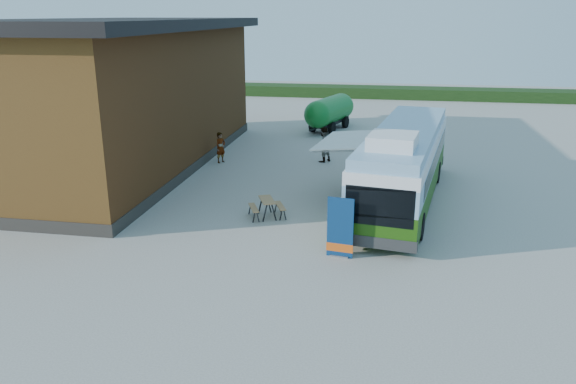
% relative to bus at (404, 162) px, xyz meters
% --- Properties ---
extents(ground, '(100.00, 100.00, 0.00)m').
position_rel_bus_xyz_m(ground, '(-3.88, -5.85, -1.78)').
color(ground, '#BCB7AD').
rests_on(ground, ground).
extents(barn, '(9.60, 21.20, 7.50)m').
position_rel_bus_xyz_m(barn, '(-14.38, 4.15, 1.81)').
color(barn, brown).
rests_on(barn, ground).
extents(hedge, '(40.00, 3.00, 1.00)m').
position_rel_bus_xyz_m(hedge, '(4.12, 32.15, -1.28)').
color(hedge, '#264419').
rests_on(hedge, ground).
extents(bus, '(4.38, 12.39, 3.73)m').
position_rel_bus_xyz_m(bus, '(0.00, 0.00, 0.00)').
color(bus, '#2D5F0F').
rests_on(bus, ground).
extents(awning, '(3.08, 4.35, 0.51)m').
position_rel_bus_xyz_m(awning, '(-2.15, 0.27, 0.94)').
color(awning, white).
rests_on(awning, ground).
extents(banner, '(0.90, 0.27, 2.07)m').
position_rel_bus_xyz_m(banner, '(-2.14, -6.10, -0.93)').
color(banner, navy).
rests_on(banner, ground).
extents(picnic_table, '(1.67, 1.59, 0.75)m').
position_rel_bus_xyz_m(picnic_table, '(-5.31, -2.76, -1.22)').
color(picnic_table, '#AE7B52').
rests_on(picnic_table, ground).
extents(person_a, '(0.66, 0.73, 1.66)m').
position_rel_bus_xyz_m(person_a, '(-9.58, 5.26, -0.95)').
color(person_a, '#999999').
rests_on(person_a, ground).
extents(person_b, '(1.16, 1.18, 1.92)m').
position_rel_bus_xyz_m(person_b, '(-4.14, 6.40, -0.82)').
color(person_b, '#999999').
rests_on(person_b, ground).
extents(slurry_tanker, '(3.04, 5.97, 2.28)m').
position_rel_bus_xyz_m(slurry_tanker, '(-4.72, 15.36, -0.47)').
color(slurry_tanker, '#157829').
rests_on(slurry_tanker, ground).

